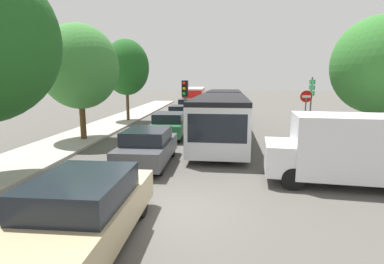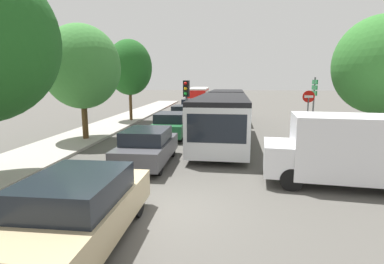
{
  "view_description": "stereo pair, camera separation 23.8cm",
  "coord_description": "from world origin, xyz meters",
  "px_view_note": "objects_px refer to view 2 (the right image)",
  "views": [
    {
      "loc": [
        1.12,
        -7.32,
        3.4
      ],
      "look_at": [
        0.2,
        5.37,
        1.2
      ],
      "focal_mm": 28.0,
      "sensor_mm": 36.0,
      "label": 1
    },
    {
      "loc": [
        1.35,
        -7.31,
        3.4
      ],
      "look_at": [
        0.2,
        5.37,
        1.2
      ],
      "focal_mm": 28.0,
      "sensor_mm": 36.0,
      "label": 2
    }
  ],
  "objects_px": {
    "queued_car_tan": "(79,209)",
    "queued_car_navy": "(191,106)",
    "city_bus_rear": "(199,95)",
    "tree_right_near": "(380,65)",
    "no_entry_sign": "(308,107)",
    "white_van": "(351,149)",
    "tree_left_far": "(129,69)",
    "traffic_light": "(186,97)",
    "articulated_bus": "(224,110)",
    "queued_car_green": "(171,125)",
    "queued_car_black": "(183,114)",
    "direction_sign_post": "(314,94)",
    "tree_left_mid": "(80,69)",
    "queued_car_graphite": "(147,146)"
  },
  "relations": [
    {
      "from": "queued_car_tan",
      "to": "no_entry_sign",
      "type": "bearing_deg",
      "value": -31.48
    },
    {
      "from": "city_bus_rear",
      "to": "queued_car_tan",
      "type": "bearing_deg",
      "value": -179.62
    },
    {
      "from": "articulated_bus",
      "to": "white_van",
      "type": "xyz_separation_m",
      "value": [
        3.88,
        -10.14,
        -0.25
      ]
    },
    {
      "from": "articulated_bus",
      "to": "traffic_light",
      "type": "relative_size",
      "value": 5.14
    },
    {
      "from": "queued_car_tan",
      "to": "queued_car_green",
      "type": "height_order",
      "value": "queued_car_tan"
    },
    {
      "from": "queued_car_graphite",
      "to": "queued_car_black",
      "type": "distance_m",
      "value": 12.44
    },
    {
      "from": "articulated_bus",
      "to": "queued_car_black",
      "type": "distance_m",
      "value": 5.4
    },
    {
      "from": "articulated_bus",
      "to": "tree_left_far",
      "type": "bearing_deg",
      "value": -116.61
    },
    {
      "from": "traffic_light",
      "to": "tree_right_near",
      "type": "height_order",
      "value": "tree_right_near"
    },
    {
      "from": "queued_car_navy",
      "to": "tree_left_mid",
      "type": "distance_m",
      "value": 15.91
    },
    {
      "from": "city_bus_rear",
      "to": "queued_car_black",
      "type": "xyz_separation_m",
      "value": [
        0.01,
        -19.1,
        -0.66
      ]
    },
    {
      "from": "queued_car_black",
      "to": "tree_left_mid",
      "type": "xyz_separation_m",
      "value": [
        -4.68,
        -8.02,
        3.3
      ]
    },
    {
      "from": "no_entry_sign",
      "to": "tree_right_near",
      "type": "relative_size",
      "value": 0.46
    },
    {
      "from": "queued_car_tan",
      "to": "queued_car_graphite",
      "type": "distance_m",
      "value": 6.11
    },
    {
      "from": "articulated_bus",
      "to": "direction_sign_post",
      "type": "height_order",
      "value": "direction_sign_post"
    },
    {
      "from": "direction_sign_post",
      "to": "tree_right_near",
      "type": "relative_size",
      "value": 0.59
    },
    {
      "from": "city_bus_rear",
      "to": "tree_right_near",
      "type": "xyz_separation_m",
      "value": [
        9.67,
        -29.65,
        2.66
      ]
    },
    {
      "from": "queued_car_tan",
      "to": "queued_car_navy",
      "type": "xyz_separation_m",
      "value": [
        -0.06,
        25.37,
        -0.01
      ]
    },
    {
      "from": "direction_sign_post",
      "to": "tree_left_mid",
      "type": "distance_m",
      "value": 14.05
    },
    {
      "from": "queued_car_black",
      "to": "queued_car_navy",
      "type": "height_order",
      "value": "queued_car_navy"
    },
    {
      "from": "queued_car_green",
      "to": "tree_right_near",
      "type": "relative_size",
      "value": 0.71
    },
    {
      "from": "white_van",
      "to": "tree_left_mid",
      "type": "distance_m",
      "value": 13.72
    },
    {
      "from": "queued_car_black",
      "to": "queued_car_navy",
      "type": "distance_m",
      "value": 6.82
    },
    {
      "from": "queued_car_tan",
      "to": "no_entry_sign",
      "type": "distance_m",
      "value": 14.94
    },
    {
      "from": "queued_car_green",
      "to": "white_van",
      "type": "distance_m",
      "value": 10.64
    },
    {
      "from": "queued_car_green",
      "to": "queued_car_navy",
      "type": "xyz_separation_m",
      "value": [
        -0.05,
        13.26,
        0.01
      ]
    },
    {
      "from": "traffic_light",
      "to": "tree_right_near",
      "type": "xyz_separation_m",
      "value": [
        8.56,
        -3.15,
        1.53
      ]
    },
    {
      "from": "no_entry_sign",
      "to": "tree_right_near",
      "type": "xyz_separation_m",
      "value": [
        1.52,
        -4.54,
        2.15
      ]
    },
    {
      "from": "traffic_light",
      "to": "tree_right_near",
      "type": "distance_m",
      "value": 9.25
    },
    {
      "from": "no_entry_sign",
      "to": "tree_left_far",
      "type": "distance_m",
      "value": 14.18
    },
    {
      "from": "tree_left_mid",
      "to": "tree_right_near",
      "type": "xyz_separation_m",
      "value": [
        14.34,
        -2.53,
        0.02
      ]
    },
    {
      "from": "no_entry_sign",
      "to": "tree_left_far",
      "type": "bearing_deg",
      "value": -116.19
    },
    {
      "from": "tree_left_far",
      "to": "tree_right_near",
      "type": "height_order",
      "value": "tree_left_far"
    },
    {
      "from": "articulated_bus",
      "to": "queued_car_tan",
      "type": "relative_size",
      "value": 3.94
    },
    {
      "from": "city_bus_rear",
      "to": "direction_sign_post",
      "type": "height_order",
      "value": "direction_sign_post"
    },
    {
      "from": "city_bus_rear",
      "to": "traffic_light",
      "type": "relative_size",
      "value": 3.24
    },
    {
      "from": "queued_car_navy",
      "to": "white_van",
      "type": "bearing_deg",
      "value": -160.11
    },
    {
      "from": "queued_car_tan",
      "to": "no_entry_sign",
      "type": "height_order",
      "value": "no_entry_sign"
    },
    {
      "from": "tree_left_far",
      "to": "queued_car_graphite",
      "type": "bearing_deg",
      "value": -70.56
    },
    {
      "from": "articulated_bus",
      "to": "queued_car_green",
      "type": "relative_size",
      "value": 4.03
    },
    {
      "from": "queued_car_tan",
      "to": "tree_left_mid",
      "type": "xyz_separation_m",
      "value": [
        -4.77,
        10.53,
        3.24
      ]
    },
    {
      "from": "queued_car_green",
      "to": "city_bus_rear",
      "type": "bearing_deg",
      "value": 1.42
    },
    {
      "from": "articulated_bus",
      "to": "queued_car_black",
      "type": "bearing_deg",
      "value": -138.95
    },
    {
      "from": "white_van",
      "to": "tree_left_far",
      "type": "xyz_separation_m",
      "value": [
        -11.56,
        14.5,
        3.09
      ]
    },
    {
      "from": "direction_sign_post",
      "to": "queued_car_navy",
      "type": "bearing_deg",
      "value": -47.1
    },
    {
      "from": "queued_car_navy",
      "to": "white_van",
      "type": "distance_m",
      "value": 22.35
    },
    {
      "from": "direction_sign_post",
      "to": "tree_left_mid",
      "type": "relative_size",
      "value": 0.56
    },
    {
      "from": "queued_car_graphite",
      "to": "tree_left_far",
      "type": "relative_size",
      "value": 0.64
    },
    {
      "from": "articulated_bus",
      "to": "white_van",
      "type": "height_order",
      "value": "articulated_bus"
    },
    {
      "from": "queued_car_black",
      "to": "tree_left_far",
      "type": "bearing_deg",
      "value": 89.23
    }
  ]
}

